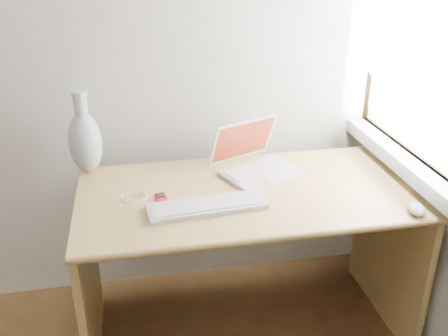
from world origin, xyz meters
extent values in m
cube|color=white|center=(1.75, 1.30, 1.32)|extent=(0.01, 0.90, 1.00)
cube|color=gray|center=(1.69, 1.30, 0.79)|extent=(0.10, 0.96, 0.06)
cube|color=white|center=(1.67, 1.30, 1.35)|extent=(0.02, 0.84, 0.92)
cube|color=tan|center=(1.03, 1.29, 0.70)|extent=(1.36, 0.68, 0.03)
cube|color=tan|center=(0.37, 1.29, 0.34)|extent=(0.03, 0.64, 0.69)
cube|color=tan|center=(1.69, 1.29, 0.34)|extent=(0.03, 0.64, 0.69)
cube|color=tan|center=(1.03, 1.61, 0.46)|extent=(1.30, 0.03, 0.45)
cube|color=white|center=(1.12, 1.41, 0.73)|extent=(0.38, 0.32, 0.02)
cube|color=white|center=(1.12, 1.41, 0.74)|extent=(0.31, 0.22, 0.00)
cube|color=white|center=(1.12, 1.52, 0.83)|extent=(0.32, 0.20, 0.20)
cube|color=#933210|center=(1.12, 1.52, 0.83)|extent=(0.29, 0.17, 0.18)
cube|color=silver|center=(0.84, 1.17, 0.73)|extent=(0.46, 0.17, 0.02)
cube|color=white|center=(0.84, 1.17, 0.74)|extent=(0.42, 0.14, 0.00)
ellipsoid|color=white|center=(1.60, 1.00, 0.74)|extent=(0.08, 0.11, 0.03)
cube|color=#B40C15|center=(0.68, 1.27, 0.72)|extent=(0.05, 0.09, 0.01)
cube|color=black|center=(0.68, 1.27, 0.73)|extent=(0.03, 0.03, 0.00)
torus|color=silver|center=(0.58, 1.31, 0.72)|extent=(0.10, 0.10, 0.01)
cube|color=silver|center=(0.80, 1.15, 0.72)|extent=(0.03, 0.07, 0.01)
ellipsoid|color=#B0BFCB|center=(0.39, 1.59, 0.85)|extent=(0.14, 0.14, 0.27)
cylinder|color=#B0BFCB|center=(0.39, 1.59, 1.02)|extent=(0.06, 0.06, 0.11)
cylinder|color=#9CDBFA|center=(0.39, 1.59, 1.07)|extent=(0.06, 0.06, 0.01)
camera|label=1|loc=(0.60, -0.44, 1.65)|focal=40.00mm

